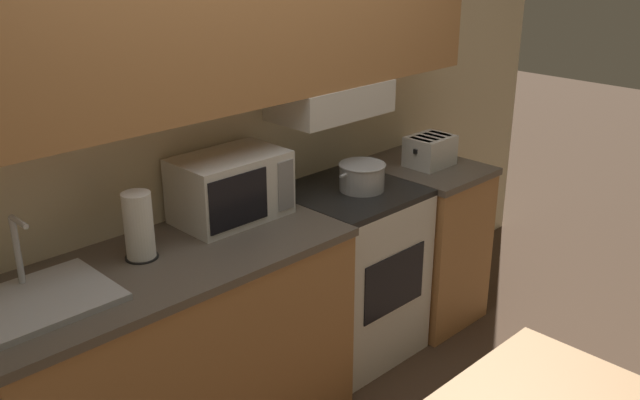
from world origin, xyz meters
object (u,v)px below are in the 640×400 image
(stove_range, at_px, (349,272))
(sink_basin, at_px, (41,298))
(cooking_pot, at_px, (362,176))
(microwave, at_px, (231,187))
(toaster, at_px, (430,151))
(paper_towel_roll, at_px, (139,226))

(stove_range, xyz_separation_m, sink_basin, (-1.59, -0.02, 0.47))
(cooking_pot, relative_size, microwave, 0.64)
(microwave, distance_m, sink_basin, 0.97)
(stove_range, height_order, sink_basin, sink_basin)
(toaster, height_order, sink_basin, sink_basin)
(microwave, bearing_deg, paper_towel_roll, -171.72)
(microwave, relative_size, paper_towel_roll, 1.80)
(paper_towel_roll, bearing_deg, toaster, -3.11)
(microwave, xyz_separation_m, toaster, (1.22, -0.17, -0.06))
(toaster, height_order, paper_towel_roll, paper_towel_roll)
(cooking_pot, distance_m, microwave, 0.70)
(cooking_pot, xyz_separation_m, paper_towel_roll, (-1.19, 0.09, 0.06))
(stove_range, relative_size, toaster, 3.53)
(stove_range, bearing_deg, microwave, 168.61)
(toaster, bearing_deg, stove_range, 176.17)
(cooking_pot, distance_m, toaster, 0.54)
(stove_range, height_order, toaster, toaster)
(toaster, bearing_deg, microwave, 172.20)
(sink_basin, relative_size, paper_towel_roll, 1.75)
(sink_basin, bearing_deg, toaster, -0.61)
(stove_range, bearing_deg, sink_basin, -179.42)
(microwave, distance_m, paper_towel_roll, 0.51)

